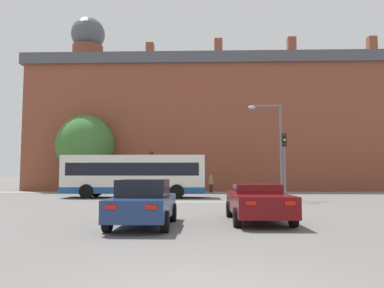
{
  "coord_description": "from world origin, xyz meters",
  "views": [
    {
      "loc": [
        0.02,
        -5.35,
        1.71
      ],
      "look_at": [
        -0.8,
        22.23,
        3.93
      ],
      "focal_mm": 35.0,
      "sensor_mm": 36.0,
      "label": 1
    }
  ],
  "objects": [
    {
      "name": "car_roadster_right",
      "position": [
        2.0,
        8.37,
        0.7
      ],
      "size": [
        2.09,
        4.71,
        1.34
      ],
      "rotation": [
        0.0,
        0.0,
        0.02
      ],
      "color": "#600C0F",
      "rests_on": "ground_plane"
    },
    {
      "name": "pedestrian_waiting",
      "position": [
        0.74,
        29.29,
        0.93
      ],
      "size": [
        0.42,
        0.26,
        1.6
      ],
      "rotation": [
        0.0,
        0.0,
        6.19
      ],
      "color": "black",
      "rests_on": "ground_plane"
    },
    {
      "name": "traffic_light_far_left",
      "position": [
        -4.7,
        28.67,
        2.54
      ],
      "size": [
        0.26,
        0.31,
        3.75
      ],
      "color": "slate",
      "rests_on": "ground_plane"
    },
    {
      "name": "pedestrian_walking_east",
      "position": [
        -8.62,
        30.0,
        1.08
      ],
      "size": [
        0.43,
        0.28,
        1.81
      ],
      "rotation": [
        0.0,
        0.0,
        3.3
      ],
      "color": "#333851",
      "rests_on": "ground_plane"
    },
    {
      "name": "tree_by_building",
      "position": [
        -11.55,
        30.95,
        4.55
      ],
      "size": [
        5.63,
        5.63,
        7.51
      ],
      "color": "#4C3823",
      "rests_on": "ground_plane"
    },
    {
      "name": "far_pavement",
      "position": [
        0.0,
        29.41,
        0.01
      ],
      "size": [
        68.26,
        2.5,
        0.01
      ],
      "primitive_type": "cube",
      "color": "gray",
      "rests_on": "ground_plane"
    },
    {
      "name": "traffic_light_near_right",
      "position": [
        5.08,
        17.98,
        2.84
      ],
      "size": [
        0.26,
        0.31,
        4.22
      ],
      "color": "slate",
      "rests_on": "ground_plane"
    },
    {
      "name": "stop_line_strip",
      "position": [
        0.0,
        17.77,
        0.0
      ],
      "size": [
        7.44,
        0.3,
        0.01
      ],
      "primitive_type": "cube",
      "color": "silver",
      "rests_on": "ground_plane"
    },
    {
      "name": "street_lamp_junction",
      "position": [
        4.86,
        19.98,
        4.04
      ],
      "size": [
        2.28,
        0.36,
        6.5
      ],
      "color": "slate",
      "rests_on": "ground_plane"
    },
    {
      "name": "bus_crossing_lead",
      "position": [
        -4.97,
        21.89,
        1.64
      ],
      "size": [
        10.24,
        2.67,
        3.05
      ],
      "rotation": [
        0.0,
        0.0,
        -1.57
      ],
      "color": "silver",
      "rests_on": "ground_plane"
    },
    {
      "name": "brick_civic_building",
      "position": [
        1.94,
        39.3,
        7.32
      ],
      "size": [
        42.35,
        14.77,
        21.05
      ],
      "color": "brown",
      "rests_on": "ground_plane"
    },
    {
      "name": "car_saloon_left",
      "position": [
        -1.94,
        7.03,
        0.77
      ],
      "size": [
        1.95,
        4.28,
        1.53
      ],
      "rotation": [
        0.0,
        0.0,
        -0.01
      ],
      "color": "navy",
      "rests_on": "ground_plane"
    }
  ]
}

